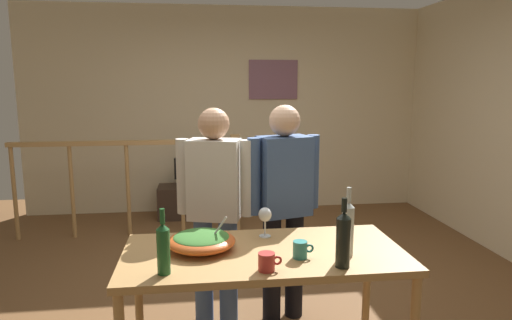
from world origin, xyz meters
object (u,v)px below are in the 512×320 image
Objects in this scene: framed_picture at (273,80)px; wine_glass at (265,216)px; wine_bottle_dark at (343,239)px; salad_bowl at (201,240)px; stair_railing at (169,174)px; wine_bottle_green at (163,248)px; mug_teal at (300,250)px; flat_screen_tv at (193,169)px; person_standing_right at (284,197)px; wine_bottle_clear at (348,228)px; mug_red at (267,262)px; tv_console at (194,201)px; serving_table at (264,264)px; person_standing_left at (215,201)px.

framed_picture is 3.59m from wine_glass.
salad_bowl is at bearing 154.08° from wine_bottle_dark.
stair_railing is 6.94× the size of wine_bottle_dark.
mug_teal is (0.70, 0.11, -0.09)m from wine_bottle_green.
mug_teal is (0.14, -0.36, -0.08)m from wine_glass.
framed_picture is 1.59m from flat_screen_tv.
person_standing_right is (0.93, -2.03, 0.22)m from stair_railing.
wine_bottle_clear reaches higher than salad_bowl.
mug_red is at bearing -99.80° from framed_picture.
serving_table is at bearing -82.93° from tv_console.
wine_bottle_dark is 0.95× the size of wine_bottle_clear.
stair_railing is (-1.34, -0.94, -1.05)m from framed_picture.
wine_bottle_green is (0.16, -2.97, 0.24)m from stair_railing.
person_standing_right is (0.07, 0.83, 0.07)m from mug_teal.
serving_table is 4.13× the size of wine_bottle_clear.
wine_bottle_green is (-0.53, -0.24, 0.21)m from serving_table.
wine_glass is 0.12× the size of person_standing_right.
wine_bottle_dark is at bearing 137.10° from person_standing_left.
salad_bowl is 0.25× the size of person_standing_left.
mug_red is at bearing 59.30° from person_standing_right.
wine_bottle_dark is 0.26m from mug_teal.
salad_bowl is 0.79m from wine_bottle_dark.
framed_picture is 3.88m from wine_bottle_clear.
tv_console is 7.49× the size of mug_red.
wine_bottle_dark reaches higher than serving_table.
wine_glass is 0.48× the size of wine_bottle_clear.
person_standing_right is (0.66, -2.68, 0.71)m from tv_console.
person_standing_right is at bearing -76.12° from tv_console.
wine_bottle_clear is 3.13× the size of mug_red.
wine_bottle_clear is at bearing -68.61° from stair_railing.
wine_bottle_green reaches higher than wine_glass.
mug_teal is (0.52, -0.20, -0.00)m from salad_bowl.
person_standing_right is at bearing 102.97° from wine_bottle_clear.
framed_picture reaches higher than wine_glass.
wine_bottle_green is at bearing -155.38° from serving_table.
serving_table is at bearing 163.82° from wine_bottle_clear.
flat_screen_tv is 1.31× the size of wine_bottle_dark.
serving_table is 0.99× the size of person_standing_right.
flat_screen_tv is 1.23× the size of salad_bowl.
serving_table is 0.77m from person_standing_right.
tv_console is 2.75× the size of wine_bottle_green.
serving_table is 0.62m from wine_bottle_green.
serving_table is (-0.66, -3.67, -1.03)m from framed_picture.
salad_bowl is 0.64m from person_standing_left.
stair_railing is at bearing 106.16° from wine_glass.
person_standing_left reaches higher than wine_bottle_dark.
salad_bowl is (0.34, -2.65, 0.15)m from stair_railing.
stair_railing reaches higher than wine_bottle_green.
wine_bottle_dark is at bearing -37.05° from serving_table.
mug_red is (-0.02, -0.27, 0.12)m from serving_table.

